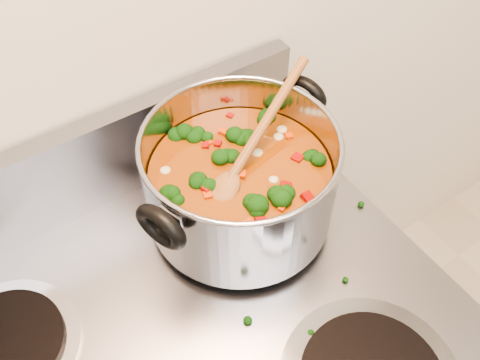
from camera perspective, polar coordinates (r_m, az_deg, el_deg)
name	(u,v)px	position (r m, az deg, el deg)	size (l,w,h in m)	color
stockpot	(240,181)	(0.79, 0.02, -0.07)	(0.35, 0.28, 0.17)	#A1A1A9
wooden_spoon	(245,155)	(0.76, 0.55, 2.66)	(0.25, 0.13, 0.11)	brown
cooktop_crumbs	(200,216)	(0.85, -4.30, -3.83)	(0.36, 0.14, 0.01)	black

